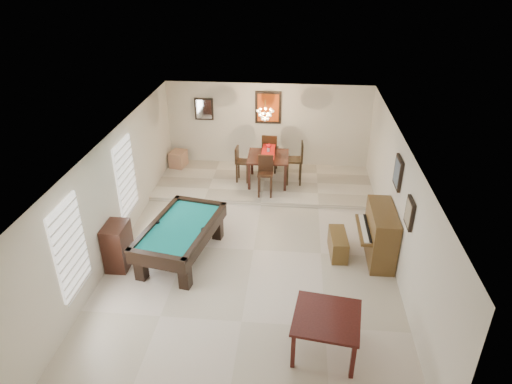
% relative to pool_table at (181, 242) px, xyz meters
% --- Properties ---
extents(ground_plane, '(6.00, 9.00, 0.02)m').
position_rel_pool_table_xyz_m(ground_plane, '(1.52, 0.39, -0.40)').
color(ground_plane, beige).
extents(wall_back, '(6.00, 0.04, 2.60)m').
position_rel_pool_table_xyz_m(wall_back, '(1.52, 4.89, 0.91)').
color(wall_back, silver).
rests_on(wall_back, ground_plane).
extents(wall_front, '(6.00, 0.04, 2.60)m').
position_rel_pool_table_xyz_m(wall_front, '(1.52, -4.11, 0.91)').
color(wall_front, silver).
rests_on(wall_front, ground_plane).
extents(wall_left, '(0.04, 9.00, 2.60)m').
position_rel_pool_table_xyz_m(wall_left, '(-1.48, 0.39, 0.91)').
color(wall_left, silver).
rests_on(wall_left, ground_plane).
extents(wall_right, '(0.04, 9.00, 2.60)m').
position_rel_pool_table_xyz_m(wall_right, '(4.52, 0.39, 0.91)').
color(wall_right, silver).
rests_on(wall_right, ground_plane).
extents(ceiling, '(6.00, 9.00, 0.04)m').
position_rel_pool_table_xyz_m(ceiling, '(1.52, 0.39, 2.21)').
color(ceiling, white).
rests_on(ceiling, wall_back).
extents(dining_step, '(6.00, 2.50, 0.12)m').
position_rel_pool_table_xyz_m(dining_step, '(1.52, 3.64, -0.33)').
color(dining_step, beige).
rests_on(dining_step, ground_plane).
extents(window_left_front, '(0.06, 1.00, 1.70)m').
position_rel_pool_table_xyz_m(window_left_front, '(-1.45, -1.81, 1.01)').
color(window_left_front, white).
rests_on(window_left_front, wall_left).
extents(window_left_rear, '(0.06, 1.00, 1.70)m').
position_rel_pool_table_xyz_m(window_left_rear, '(-1.45, 0.99, 1.01)').
color(window_left_rear, white).
rests_on(window_left_rear, wall_left).
extents(pool_table, '(1.67, 2.51, 0.77)m').
position_rel_pool_table_xyz_m(pool_table, '(0.00, 0.00, 0.00)').
color(pool_table, black).
rests_on(pool_table, ground_plane).
extents(square_table, '(1.20, 1.20, 0.74)m').
position_rel_pool_table_xyz_m(square_table, '(2.98, -2.38, -0.02)').
color(square_table, '#330F0C').
rests_on(square_table, ground_plane).
extents(upright_piano, '(0.78, 1.40, 1.16)m').
position_rel_pool_table_xyz_m(upright_piano, '(4.11, 0.38, 0.20)').
color(upright_piano, brown).
rests_on(upright_piano, ground_plane).
extents(piano_bench, '(0.40, 0.90, 0.49)m').
position_rel_pool_table_xyz_m(piano_bench, '(3.38, 0.43, -0.14)').
color(piano_bench, brown).
rests_on(piano_bench, ground_plane).
extents(apothecary_chest, '(0.44, 0.66, 1.00)m').
position_rel_pool_table_xyz_m(apothecary_chest, '(-1.24, -0.43, 0.11)').
color(apothecary_chest, black).
rests_on(apothecary_chest, ground_plane).
extents(dining_table, '(1.14, 1.14, 0.93)m').
position_rel_pool_table_xyz_m(dining_table, '(1.62, 3.58, 0.20)').
color(dining_table, black).
rests_on(dining_table, dining_step).
extents(flower_vase, '(0.17, 0.17, 0.23)m').
position_rel_pool_table_xyz_m(flower_vase, '(1.62, 3.58, 0.78)').
color(flower_vase, red).
rests_on(flower_vase, dining_table).
extents(dining_chair_south, '(0.41, 0.41, 1.08)m').
position_rel_pool_table_xyz_m(dining_chair_south, '(1.60, 2.80, 0.27)').
color(dining_chair_south, black).
rests_on(dining_chair_south, dining_step).
extents(dining_chair_north, '(0.47, 0.47, 1.18)m').
position_rel_pool_table_xyz_m(dining_chair_north, '(1.63, 4.35, 0.32)').
color(dining_chair_north, black).
rests_on(dining_chair_north, dining_step).
extents(dining_chair_west, '(0.40, 0.40, 1.01)m').
position_rel_pool_table_xyz_m(dining_chair_west, '(0.91, 3.61, 0.24)').
color(dining_chair_west, black).
rests_on(dining_chair_west, dining_step).
extents(dining_chair_east, '(0.46, 0.46, 1.21)m').
position_rel_pool_table_xyz_m(dining_chair_east, '(2.34, 3.61, 0.34)').
color(dining_chair_east, black).
rests_on(dining_chair_east, dining_step).
extents(corner_bench, '(0.51, 0.59, 0.47)m').
position_rel_pool_table_xyz_m(corner_bench, '(-1.16, 4.42, -0.03)').
color(corner_bench, tan).
rests_on(corner_bench, dining_step).
extents(chandelier, '(0.44, 0.44, 0.60)m').
position_rel_pool_table_xyz_m(chandelier, '(1.52, 3.59, 1.81)').
color(chandelier, '#FFE5B2').
rests_on(chandelier, ceiling).
extents(back_painting, '(0.75, 0.06, 0.95)m').
position_rel_pool_table_xyz_m(back_painting, '(1.52, 4.85, 1.51)').
color(back_painting, '#D84C14').
rests_on(back_painting, wall_back).
extents(back_mirror, '(0.55, 0.06, 0.65)m').
position_rel_pool_table_xyz_m(back_mirror, '(-0.38, 4.85, 1.41)').
color(back_mirror, white).
rests_on(back_mirror, wall_back).
extents(right_picture_upper, '(0.06, 0.55, 0.65)m').
position_rel_pool_table_xyz_m(right_picture_upper, '(4.48, 0.69, 1.51)').
color(right_picture_upper, slate).
rests_on(right_picture_upper, wall_right).
extents(right_picture_lower, '(0.06, 0.45, 0.55)m').
position_rel_pool_table_xyz_m(right_picture_lower, '(4.48, -0.61, 1.31)').
color(right_picture_lower, gray).
rests_on(right_picture_lower, wall_right).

